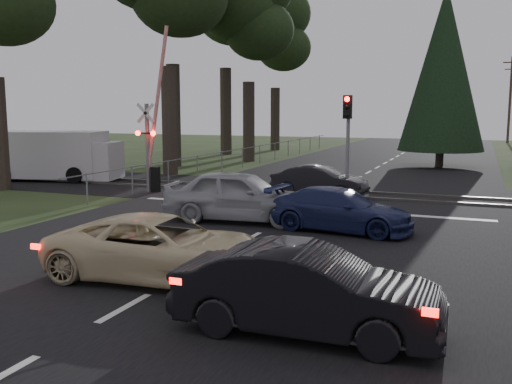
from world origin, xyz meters
The scene contains 19 objects.
ground centered at (0.00, 0.00, 0.00)m, with size 120.00×120.00×0.00m, color #27391A.
road centered at (0.00, 10.00, 0.01)m, with size 14.00×100.00×0.01m, color black.
rail_corridor centered at (0.00, 12.00, 0.01)m, with size 120.00×8.00×0.01m, color black.
stop_line centered at (0.00, 8.20, 0.01)m, with size 13.00×0.35×0.00m, color silver.
rail_near centered at (0.00, 11.20, 0.05)m, with size 120.00×0.12×0.10m, color #59544C.
rail_far centered at (0.00, 12.80, 0.05)m, with size 120.00×0.12×0.10m, color #59544C.
crossing_signal centered at (-7.27, 9.79, 2.06)m, with size 1.62×0.38×6.96m.
traffic_signal_center centered at (1.00, 10.68, 2.81)m, with size 0.32×0.48×4.10m.
utility_pole_far centered at (8.50, 55.00, 4.73)m, with size 1.80×0.26×9.00m.
euc_tree_c centered at (-9.00, 25.00, 9.51)m, with size 6.00×6.00×13.20m.
euc_tree_e centered at (-11.00, 36.00, 9.51)m, with size 6.00×6.00×13.20m.
conifer_tree centered at (3.50, 26.00, 5.99)m, with size 5.20×5.20×11.00m.
fence_left centered at (-7.80, 22.50, 0.00)m, with size 0.10×36.00×1.20m, color slate, non-canonical shape.
cream_coupe centered at (-0.31, -1.19, 0.67)m, with size 2.23×4.84×1.35m, color beige.
dark_hatchback centered at (3.41, -2.93, 0.70)m, with size 1.49×4.28×1.41m, color black.
silver_car centered at (-1.24, 5.21, 0.82)m, with size 1.94×4.83×1.65m, color #9B9EA3.
blue_sedan centered at (2.09, 4.96, 0.63)m, with size 1.76×4.33×1.26m, color #1A214E.
dark_car_far centered at (-0.20, 11.10, 0.64)m, with size 1.36×3.89×1.28m, color black.
white_van centered at (-13.91, 11.63, 1.25)m, with size 6.66×3.69×2.47m.
Camera 1 is at (5.85, -11.34, 3.58)m, focal length 40.00 mm.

